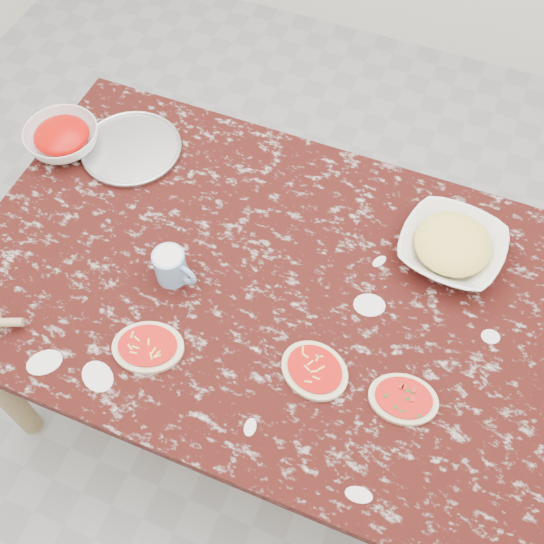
{
  "coord_description": "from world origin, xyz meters",
  "views": [
    {
      "loc": [
        0.32,
        -0.8,
        2.18
      ],
      "look_at": [
        0.0,
        0.0,
        0.8
      ],
      "focal_mm": 42.97,
      "sensor_mm": 36.0,
      "label": 1
    }
  ],
  "objects_px": {
    "flour_mug": "(171,266)",
    "sauce_bowl": "(63,138)",
    "cheese_bowl": "(451,248)",
    "pizza_tray": "(132,149)",
    "worktable": "(272,298)"
  },
  "relations": [
    {
      "from": "sauce_bowl",
      "to": "flour_mug",
      "type": "xyz_separation_m",
      "value": [
        0.5,
        -0.28,
        0.02
      ]
    },
    {
      "from": "worktable",
      "to": "cheese_bowl",
      "type": "relative_size",
      "value": 6.02
    },
    {
      "from": "pizza_tray",
      "to": "worktable",
      "type": "bearing_deg",
      "value": -25.59
    },
    {
      "from": "pizza_tray",
      "to": "cheese_bowl",
      "type": "xyz_separation_m",
      "value": [
        0.95,
        -0.01,
        0.03
      ]
    },
    {
      "from": "flour_mug",
      "to": "pizza_tray",
      "type": "bearing_deg",
      "value": 132.09
    },
    {
      "from": "worktable",
      "to": "pizza_tray",
      "type": "height_order",
      "value": "pizza_tray"
    },
    {
      "from": "worktable",
      "to": "flour_mug",
      "type": "height_order",
      "value": "flour_mug"
    },
    {
      "from": "flour_mug",
      "to": "sauce_bowl",
      "type": "bearing_deg",
      "value": 150.28
    },
    {
      "from": "worktable",
      "to": "sauce_bowl",
      "type": "xyz_separation_m",
      "value": [
        -0.74,
        0.21,
        0.12
      ]
    },
    {
      "from": "cheese_bowl",
      "to": "flour_mug",
      "type": "xyz_separation_m",
      "value": [
        -0.64,
        -0.33,
        0.02
      ]
    },
    {
      "from": "worktable",
      "to": "cheese_bowl",
      "type": "height_order",
      "value": "cheese_bowl"
    },
    {
      "from": "pizza_tray",
      "to": "sauce_bowl",
      "type": "relative_size",
      "value": 1.34
    },
    {
      "from": "pizza_tray",
      "to": "sauce_bowl",
      "type": "distance_m",
      "value": 0.2
    },
    {
      "from": "worktable",
      "to": "flour_mug",
      "type": "bearing_deg",
      "value": -161.8
    },
    {
      "from": "sauce_bowl",
      "to": "cheese_bowl",
      "type": "height_order",
      "value": "sauce_bowl"
    }
  ]
}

